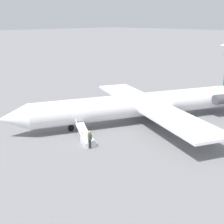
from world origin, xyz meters
TOP-DOWN VIEW (x-y plane):
  - ground_plane at (0.00, 0.00)m, footprint 600.00×600.00m
  - airplane_main at (-0.90, 0.40)m, footprint 29.93×23.48m
  - boarding_stairs at (8.46, 0.49)m, footprint 2.55×4.08m
  - passenger at (9.14, 1.67)m, footprint 0.45×0.57m

SIDE VIEW (x-z plane):
  - ground_plane at x=0.00m, z-range 0.00..0.00m
  - boarding_stairs at x=8.46m, z-range -0.49..1.25m
  - passenger at x=9.14m, z-range 0.13..1.87m
  - airplane_main at x=-0.90m, z-range -1.42..5.66m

